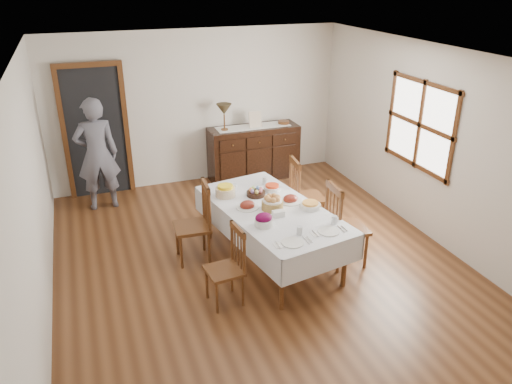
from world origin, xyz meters
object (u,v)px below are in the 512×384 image
object	(u,v)px
dining_table	(271,215)
chair_right_near	(343,224)
chair_left_far	(196,222)
person	(97,151)
sideboard	(254,153)
chair_right_far	(304,194)
chair_left_near	(228,266)
table_lamp	(224,110)

from	to	relation	value
dining_table	chair_right_near	xyz separation A→B (m)	(0.81, -0.38, -0.10)
dining_table	chair_right_near	distance (m)	0.90
chair_left_far	person	world-z (taller)	person
dining_table	sideboard	world-z (taller)	sideboard
dining_table	person	size ratio (longest dim) A/B	1.25
dining_table	chair_right_far	distance (m)	1.01
sideboard	person	xyz separation A→B (m)	(-2.65, -0.33, 0.46)
person	chair_left_near	bearing A→B (deg)	108.05
dining_table	chair_left_near	xyz separation A→B (m)	(-0.77, -0.64, -0.20)
chair_right_near	chair_right_far	bearing A→B (deg)	6.62
chair_left_far	table_lamp	world-z (taller)	table_lamp
chair_right_far	table_lamp	distance (m)	2.25
dining_table	chair_right_far	bearing A→B (deg)	30.68
chair_left_near	table_lamp	bearing A→B (deg)	157.68
chair_right_far	table_lamp	size ratio (longest dim) A/B	2.33
dining_table	table_lamp	xyz separation A→B (m)	(0.21, 2.70, 0.64)
dining_table	chair_right_near	world-z (taller)	chair_right_near
sideboard	dining_table	bearing A→B (deg)	-105.26
chair_right_near	person	xyz separation A→B (m)	(-2.72, 2.77, 0.38)
dining_table	chair_left_near	distance (m)	1.02
chair_left_far	table_lamp	bearing A→B (deg)	158.51
dining_table	table_lamp	size ratio (longest dim) A/B	5.10
chair_left_near	person	xyz separation A→B (m)	(-1.14, 3.03, 0.48)
sideboard	chair_right_far	bearing A→B (deg)	-89.56
person	table_lamp	world-z (taller)	person
dining_table	chair_left_far	bearing A→B (deg)	146.96
dining_table	table_lamp	bearing A→B (deg)	75.25
chair_right_near	table_lamp	distance (m)	3.22
chair_right_far	sideboard	distance (m)	2.07
chair_left_near	chair_right_near	distance (m)	1.61
sideboard	table_lamp	distance (m)	0.99
chair_left_far	table_lamp	xyz separation A→B (m)	(1.09, 2.33, 0.77)
dining_table	chair_left_near	bearing A→B (deg)	-150.50
dining_table	chair_right_far	world-z (taller)	chair_right_far
chair_left_near	table_lamp	size ratio (longest dim) A/B	2.00
chair_left_far	table_lamp	size ratio (longest dim) A/B	2.29
person	chair_right_near	bearing A→B (deg)	131.94
person	table_lamp	distance (m)	2.17
chair_right_far	table_lamp	xyz separation A→B (m)	(-0.55, 2.04, 0.76)
dining_table	sideboard	distance (m)	2.83
chair_right_far	sideboard	world-z (taller)	chair_right_far
chair_right_far	chair_right_near	bearing A→B (deg)	-170.44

